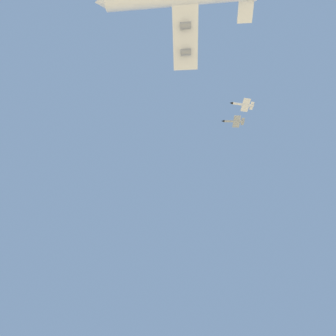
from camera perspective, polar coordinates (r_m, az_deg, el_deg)
name	(u,v)px	position (r m, az deg, el deg)	size (l,w,h in m)	color
chase_jet_left_wing	(243,105)	(151.06, 18.21, 14.81)	(15.22, 8.12, 4.00)	silver
chase_jet_right_wing	(234,121)	(157.31, 16.18, 11.13)	(15.29, 8.52, 4.00)	#999EA3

